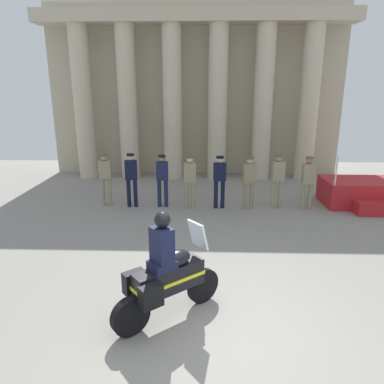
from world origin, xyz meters
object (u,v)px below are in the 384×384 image
object	(u,v)px
officer_in_row_0	(105,175)
motorcycle_with_rider	(165,276)
officer_in_row_4	(220,178)
reviewing_stand	(370,193)
officer_in_row_1	(131,176)
officer_in_row_6	(278,177)
officer_in_row_3	(190,178)
officer_in_row_2	(162,177)
officer_in_row_5	(249,179)
officer_in_row_7	(308,179)

from	to	relation	value
officer_in_row_0	motorcycle_with_rider	bearing A→B (deg)	107.02
officer_in_row_4	officer_in_row_0	bearing A→B (deg)	-8.65
reviewing_stand	officer_in_row_1	world-z (taller)	officer_in_row_1
officer_in_row_6	officer_in_row_0	bearing A→B (deg)	-7.15
reviewing_stand	officer_in_row_3	distance (m)	5.98
officer_in_row_2	officer_in_row_5	world-z (taller)	officer_in_row_2
reviewing_stand	officer_in_row_5	distance (m)	4.12
reviewing_stand	motorcycle_with_rider	size ratio (longest dim) A/B	1.57
officer_in_row_3	officer_in_row_7	bearing A→B (deg)	173.84
officer_in_row_4	officer_in_row_5	world-z (taller)	officer_in_row_4
officer_in_row_6	motorcycle_with_rider	bearing A→B (deg)	56.77
officer_in_row_1	officer_in_row_6	size ratio (longest dim) A/B	1.00
officer_in_row_6	officer_in_row_7	world-z (taller)	officer_in_row_6
officer_in_row_3	officer_in_row_4	distance (m)	0.95
officer_in_row_4	officer_in_row_7	xyz separation A→B (m)	(2.77, -0.02, -0.00)
reviewing_stand	officer_in_row_5	bearing A→B (deg)	-173.53
officer_in_row_0	officer_in_row_2	distance (m)	1.87
officer_in_row_2	motorcycle_with_rider	xyz separation A→B (m)	(0.71, -5.88, -0.21)
officer_in_row_5	officer_in_row_6	size ratio (longest dim) A/B	0.96
officer_in_row_4	officer_in_row_7	size ratio (longest dim) A/B	1.00
officer_in_row_0	officer_in_row_4	size ratio (longest dim) A/B	1.01
reviewing_stand	officer_in_row_6	size ratio (longest dim) A/B	1.71
officer_in_row_5	officer_in_row_3	bearing A→B (deg)	-5.55
officer_in_row_4	motorcycle_with_rider	xyz separation A→B (m)	(-1.13, -5.80, -0.21)
reviewing_stand	officer_in_row_2	bearing A→B (deg)	-176.90
officer_in_row_3	officer_in_row_4	xyz separation A→B (m)	(0.95, 0.03, -0.00)
officer_in_row_1	officer_in_row_2	distance (m)	0.99
officer_in_row_0	officer_in_row_3	size ratio (longest dim) A/B	1.01
officer_in_row_1	officer_in_row_3	bearing A→B (deg)	171.27
officer_in_row_5	officer_in_row_6	bearing A→B (deg)	178.45
reviewing_stand	officer_in_row_7	distance (m)	2.34
officer_in_row_2	officer_in_row_6	size ratio (longest dim) A/B	0.98
officer_in_row_5	motorcycle_with_rider	xyz separation A→B (m)	(-2.06, -5.79, -0.19)
officer_in_row_2	officer_in_row_7	xyz separation A→B (m)	(4.61, -0.11, -0.01)
officer_in_row_2	officer_in_row_7	world-z (taller)	officer_in_row_2
officer_in_row_0	officer_in_row_2	bearing A→B (deg)	171.70
officer_in_row_0	officer_in_row_5	bearing A→B (deg)	171.74
officer_in_row_1	officer_in_row_2	world-z (taller)	officer_in_row_1
officer_in_row_0	officer_in_row_7	xyz separation A→B (m)	(6.47, -0.17, -0.02)
officer_in_row_0	officer_in_row_3	xyz separation A→B (m)	(2.75, -0.18, -0.01)
reviewing_stand	motorcycle_with_rider	xyz separation A→B (m)	(-6.11, -6.25, 0.40)
officer_in_row_6	reviewing_stand	bearing A→B (deg)	-179.39
officer_in_row_0	motorcycle_with_rider	world-z (taller)	motorcycle_with_rider
officer_in_row_1	officer_in_row_5	xyz separation A→B (m)	(3.75, -0.05, -0.05)
reviewing_stand	motorcycle_with_rider	bearing A→B (deg)	-134.34
officer_in_row_0	officer_in_row_5	xyz separation A→B (m)	(4.63, -0.15, -0.03)
reviewing_stand	officer_in_row_2	size ratio (longest dim) A/B	1.75
officer_in_row_2	officer_in_row_3	xyz separation A→B (m)	(0.88, -0.12, -0.00)
reviewing_stand	motorcycle_with_rider	world-z (taller)	motorcycle_with_rider
officer_in_row_1	officer_in_row_7	size ratio (longest dim) A/B	1.03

